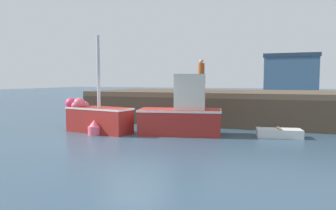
% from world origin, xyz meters
% --- Properties ---
extents(ground, '(120.00, 160.00, 0.10)m').
position_xyz_m(ground, '(0.00, 0.00, -0.05)').
color(ground, '#334C60').
extents(pier, '(13.54, 6.26, 1.65)m').
position_xyz_m(pier, '(2.08, 6.04, 1.35)').
color(pier, brown).
rests_on(pier, ground).
extents(fishing_boat_near_left, '(3.30, 1.54, 4.13)m').
position_xyz_m(fishing_boat_near_left, '(-1.95, 0.59, 0.66)').
color(fishing_boat_near_left, maroon).
rests_on(fishing_boat_near_left, ground).
extents(fishing_boat_near_right, '(3.59, 2.09, 2.49)m').
position_xyz_m(fishing_boat_near_right, '(1.68, 1.30, 0.88)').
color(fishing_boat_near_right, maroon).
rests_on(fishing_boat_near_right, ground).
extents(rowboat, '(1.80, 1.07, 0.38)m').
position_xyz_m(rowboat, '(5.44, 1.99, 0.17)').
color(rowboat, silver).
rests_on(rowboat, ground).
extents(dockworker, '(0.34, 0.34, 1.72)m').
position_xyz_m(dockworker, '(1.46, 5.27, 2.51)').
color(dockworker, '#2D3342').
rests_on(dockworker, pier).
extents(warehouse, '(7.29, 5.41, 5.91)m').
position_xyz_m(warehouse, '(6.53, 37.02, 2.97)').
color(warehouse, '#385675').
rests_on(warehouse, ground).
extents(mooring_buoy_foreground, '(0.52, 0.52, 0.62)m').
position_xyz_m(mooring_buoy_foreground, '(-1.68, -0.05, 0.28)').
color(mooring_buoy_foreground, '#EA5B70').
rests_on(mooring_buoy_foreground, ground).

